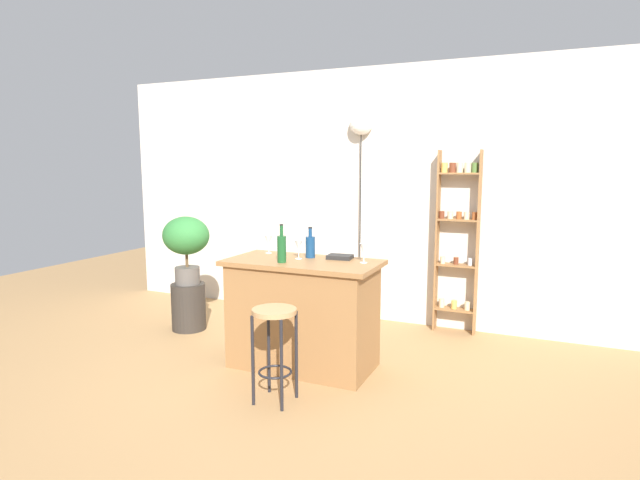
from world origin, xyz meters
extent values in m
plane|color=#A37A4C|center=(0.00, 0.00, 0.00)|extent=(12.00, 12.00, 0.00)
cube|color=beige|center=(0.00, 1.95, 1.40)|extent=(6.40, 0.10, 2.80)
cube|color=olive|center=(0.00, 0.30, 0.45)|extent=(1.20, 0.61, 0.90)
cube|color=olive|center=(0.00, 0.30, 0.92)|extent=(1.31, 0.67, 0.04)
cylinder|color=black|center=(-0.01, -0.51, 0.34)|extent=(0.02, 0.02, 0.67)
cylinder|color=black|center=(0.22, -0.51, 0.34)|extent=(0.02, 0.02, 0.67)
cylinder|color=black|center=(-0.01, -0.28, 0.34)|extent=(0.02, 0.02, 0.67)
cylinder|color=black|center=(0.22, -0.28, 0.34)|extent=(0.02, 0.02, 0.67)
torus|color=black|center=(0.11, -0.40, 0.23)|extent=(0.25, 0.25, 0.02)
cylinder|color=tan|center=(0.11, -0.40, 0.69)|extent=(0.33, 0.33, 0.03)
cube|color=olive|center=(0.84, 1.81, 0.95)|extent=(0.02, 0.15, 1.89)
cube|color=olive|center=(1.25, 1.81, 0.95)|extent=(0.02, 0.15, 1.89)
cube|color=olive|center=(1.04, 1.81, 0.24)|extent=(0.39, 0.15, 0.02)
cylinder|color=beige|center=(0.91, 1.81, 0.29)|extent=(0.06, 0.06, 0.09)
cylinder|color=gold|center=(1.04, 1.80, 0.29)|extent=(0.06, 0.06, 0.09)
cylinder|color=beige|center=(1.17, 1.80, 0.29)|extent=(0.06, 0.06, 0.09)
cube|color=olive|center=(1.04, 1.81, 0.71)|extent=(0.39, 0.15, 0.02)
cylinder|color=beige|center=(0.90, 1.80, 0.76)|extent=(0.05, 0.05, 0.07)
cylinder|color=brown|center=(1.04, 1.81, 0.76)|extent=(0.05, 0.05, 0.07)
cylinder|color=silver|center=(1.18, 1.81, 0.76)|extent=(0.05, 0.05, 0.07)
cube|color=olive|center=(1.04, 1.81, 1.18)|extent=(0.39, 0.15, 0.02)
cylinder|color=brown|center=(0.88, 1.80, 1.23)|extent=(0.06, 0.06, 0.08)
cylinder|color=beige|center=(0.97, 1.80, 1.23)|extent=(0.06, 0.06, 0.08)
cylinder|color=#994C23|center=(1.05, 1.81, 1.23)|extent=(0.06, 0.06, 0.08)
cylinder|color=beige|center=(1.13, 1.81, 1.23)|extent=(0.06, 0.06, 0.08)
cylinder|color=#994C23|center=(1.21, 1.81, 1.23)|extent=(0.06, 0.06, 0.08)
cube|color=olive|center=(1.04, 1.81, 1.66)|extent=(0.39, 0.15, 0.02)
cylinder|color=gold|center=(0.89, 1.80, 1.72)|extent=(0.07, 0.07, 0.10)
cylinder|color=brown|center=(0.97, 1.81, 1.72)|extent=(0.07, 0.07, 0.10)
cylinder|color=beige|center=(1.04, 1.81, 1.72)|extent=(0.07, 0.07, 0.10)
cylinder|color=beige|center=(1.12, 1.80, 1.72)|extent=(0.07, 0.07, 0.10)
cylinder|color=#4C7033|center=(1.19, 1.81, 1.72)|extent=(0.07, 0.07, 0.10)
cylinder|color=#2D2823|center=(-1.56, 0.73, 0.25)|extent=(0.36, 0.36, 0.50)
cylinder|color=#514C47|center=(-1.56, 0.73, 0.59)|extent=(0.26, 0.26, 0.18)
cylinder|color=brown|center=(-1.56, 0.73, 0.76)|extent=(0.03, 0.03, 0.16)
ellipsoid|color=#2D7033|center=(-1.56, 0.73, 1.01)|extent=(0.50, 0.45, 0.40)
cylinder|color=#194C23|center=(-0.12, 0.15, 1.05)|extent=(0.07, 0.07, 0.22)
cylinder|color=#194C23|center=(-0.12, 0.15, 1.20)|extent=(0.03, 0.03, 0.09)
cylinder|color=black|center=(-0.12, 0.15, 1.25)|extent=(0.03, 0.03, 0.01)
cylinder|color=navy|center=(0.00, 0.45, 1.03)|extent=(0.08, 0.08, 0.19)
cylinder|color=navy|center=(0.00, 0.45, 1.16)|extent=(0.03, 0.03, 0.07)
cylinder|color=black|center=(0.00, 0.45, 1.20)|extent=(0.04, 0.04, 0.01)
cylinder|color=silver|center=(-0.45, 0.51, 0.94)|extent=(0.06, 0.06, 0.00)
cylinder|color=silver|center=(-0.45, 0.51, 0.98)|extent=(0.01, 0.01, 0.07)
cone|color=silver|center=(-0.45, 0.51, 1.06)|extent=(0.07, 0.07, 0.08)
cylinder|color=silver|center=(0.51, 0.41, 0.94)|extent=(0.06, 0.06, 0.00)
cylinder|color=silver|center=(0.51, 0.41, 0.98)|extent=(0.01, 0.01, 0.07)
cone|color=silver|center=(0.51, 0.41, 1.06)|extent=(0.07, 0.07, 0.08)
cylinder|color=silver|center=(-0.06, 0.35, 0.94)|extent=(0.06, 0.06, 0.00)
cylinder|color=silver|center=(-0.06, 0.35, 0.98)|extent=(0.01, 0.01, 0.07)
cone|color=silver|center=(-0.06, 0.35, 1.06)|extent=(0.07, 0.07, 0.08)
cube|color=black|center=(0.26, 0.49, 0.95)|extent=(0.22, 0.17, 0.03)
cylinder|color=black|center=(-0.03, 1.84, 1.10)|extent=(0.01, 0.01, 2.19)
sphere|color=white|center=(-0.03, 1.84, 2.19)|extent=(0.26, 0.26, 0.26)
camera|label=1|loc=(1.87, -3.57, 1.73)|focal=28.92mm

